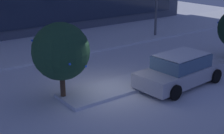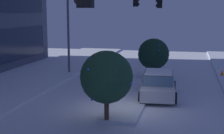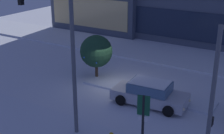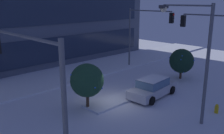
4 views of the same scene
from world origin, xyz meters
name	(u,v)px [view 4 (image 4 of 4)]	position (x,y,z in m)	size (l,w,h in m)	color
ground	(110,102)	(0.00, 0.00, 0.00)	(52.00, 52.00, 0.00)	silver
curb_strip_far	(53,78)	(0.00, 7.93, 0.07)	(52.00, 5.20, 0.14)	silver
median_strip	(132,94)	(2.42, -0.12, 0.07)	(9.00, 1.80, 0.14)	silver
car_near	(153,88)	(3.27, -1.49, 0.71)	(4.74, 2.28, 1.49)	#B7B7C1
traffic_light_corner_near_right	(216,38)	(7.98, -4.07, 4.46)	(0.32, 5.47, 6.44)	#565960
traffic_light_corner_far_right	(146,27)	(9.01, 3.91, 4.64)	(0.32, 5.70, 6.57)	#565960
traffic_light_corner_near_left	(30,79)	(-7.94, -3.80, 4.48)	(0.32, 5.85, 6.30)	#565960
street_lamp_arched	(193,46)	(1.49, -5.51, 4.81)	(0.56, 3.47, 7.27)	#565960
fire_hydrant	(216,110)	(3.60, -6.50, 0.36)	(0.48, 0.26, 0.76)	gold
decorated_tree_median	(182,61)	(9.02, -0.58, 1.77)	(2.33, 2.34, 2.94)	#473323
decorated_tree_left_of_median	(87,80)	(-1.86, 0.34, 2.07)	(2.34, 2.36, 3.24)	#473323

